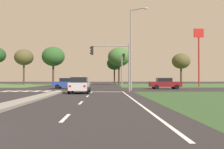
# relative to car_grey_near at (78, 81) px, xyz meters

# --- Properties ---
(ground_plane) EXTENTS (200.00, 200.00, 0.00)m
(ground_plane) POSITION_rel_car_grey_near_xyz_m (2.26, -33.68, -0.76)
(ground_plane) COLOR #282628
(grass_verge_far_right) EXTENTS (35.00, 35.00, 0.01)m
(grass_verge_far_right) POSITION_rel_car_grey_near_xyz_m (27.76, -9.18, -0.75)
(grass_verge_far_right) COLOR #385B2D
(grass_verge_far_right) RESTS_ON ground
(median_island_near) EXTENTS (1.20, 22.00, 0.14)m
(median_island_near) POSITION_rel_car_grey_near_xyz_m (2.26, -52.68, -0.69)
(median_island_near) COLOR gray
(median_island_near) RESTS_ON ground
(median_island_far) EXTENTS (1.20, 36.00, 0.14)m
(median_island_far) POSITION_rel_car_grey_near_xyz_m (2.26, -8.68, -0.69)
(median_island_far) COLOR gray
(median_island_far) RESTS_ON ground
(lane_dash_near) EXTENTS (0.14, 2.00, 0.01)m
(lane_dash_near) POSITION_rel_car_grey_near_xyz_m (5.76, -59.84, -0.75)
(lane_dash_near) COLOR silver
(lane_dash_near) RESTS_ON ground
(lane_dash_second) EXTENTS (0.14, 2.00, 0.01)m
(lane_dash_second) POSITION_rel_car_grey_near_xyz_m (5.76, -53.84, -0.75)
(lane_dash_second) COLOR silver
(lane_dash_second) RESTS_ON ground
(lane_dash_third) EXTENTS (0.14, 2.00, 0.01)m
(lane_dash_third) POSITION_rel_car_grey_near_xyz_m (5.76, -47.84, -0.75)
(lane_dash_third) COLOR silver
(lane_dash_third) RESTS_ON ground
(lane_dash_fourth) EXTENTS (0.14, 2.00, 0.01)m
(lane_dash_fourth) POSITION_rel_car_grey_near_xyz_m (5.76, -41.84, -0.75)
(lane_dash_fourth) COLOR silver
(lane_dash_fourth) RESTS_ON ground
(edge_line_right) EXTENTS (0.14, 24.00, 0.01)m
(edge_line_right) POSITION_rel_car_grey_near_xyz_m (9.11, -51.68, -0.75)
(edge_line_right) COLOR silver
(edge_line_right) RESTS_ON ground
(stop_bar_near) EXTENTS (6.40, 0.50, 0.01)m
(stop_bar_near) POSITION_rel_car_grey_near_xyz_m (6.06, -40.68, -0.75)
(stop_bar_near) COLOR silver
(stop_bar_near) RESTS_ON ground
(crosswalk_bar_near) EXTENTS (0.70, 2.80, 0.01)m
(crosswalk_bar_near) POSITION_rel_car_grey_near_xyz_m (-4.14, -38.88, -0.75)
(crosswalk_bar_near) COLOR silver
(crosswalk_bar_near) RESTS_ON ground
(crosswalk_bar_second) EXTENTS (0.70, 2.80, 0.01)m
(crosswalk_bar_second) POSITION_rel_car_grey_near_xyz_m (-2.99, -38.88, -0.75)
(crosswalk_bar_second) COLOR silver
(crosswalk_bar_second) RESTS_ON ground
(crosswalk_bar_third) EXTENTS (0.70, 2.80, 0.01)m
(crosswalk_bar_third) POSITION_rel_car_grey_near_xyz_m (-1.84, -38.88, -0.75)
(crosswalk_bar_third) COLOR silver
(crosswalk_bar_third) RESTS_ON ground
(crosswalk_bar_fourth) EXTENTS (0.70, 2.80, 0.01)m
(crosswalk_bar_fourth) POSITION_rel_car_grey_near_xyz_m (-0.69, -38.88, -0.75)
(crosswalk_bar_fourth) COLOR silver
(crosswalk_bar_fourth) RESTS_ON ground
(crosswalk_bar_fifth) EXTENTS (0.70, 2.80, 0.01)m
(crosswalk_bar_fifth) POSITION_rel_car_grey_near_xyz_m (0.46, -38.88, -0.75)
(crosswalk_bar_fifth) COLOR silver
(crosswalk_bar_fifth) RESTS_ON ground
(crosswalk_bar_sixth) EXTENTS (0.70, 2.80, 0.01)m
(crosswalk_bar_sixth) POSITION_rel_car_grey_near_xyz_m (1.61, -38.88, -0.75)
(crosswalk_bar_sixth) COLOR silver
(crosswalk_bar_sixth) RESTS_ON ground
(car_grey_near) EXTENTS (2.00, 4.20, 1.48)m
(car_grey_near) POSITION_rel_car_grey_near_xyz_m (0.00, 0.00, 0.00)
(car_grey_near) COLOR slate
(car_grey_near) RESTS_ON ground
(car_silver_second) EXTENTS (1.97, 4.36, 1.58)m
(car_silver_second) POSITION_rel_car_grey_near_xyz_m (4.66, -43.28, 0.05)
(car_silver_second) COLOR #B7B7BC
(car_silver_second) RESTS_ON ground
(car_blue_third) EXTENTS (4.63, 1.97, 1.53)m
(car_blue_third) POSITION_rel_car_grey_near_xyz_m (1.89, -31.39, 0.03)
(car_blue_third) COLOR navy
(car_blue_third) RESTS_ON ground
(car_maroon_fourth) EXTENTS (4.36, 2.00, 1.55)m
(car_maroon_fourth) POSITION_rel_car_grey_near_xyz_m (15.51, -32.94, 0.04)
(car_maroon_fourth) COLOR maroon
(car_maroon_fourth) RESTS_ON ground
(traffic_signal_near_right) EXTENTS (4.47, 0.32, 5.34)m
(traffic_signal_near_right) POSITION_rel_car_grey_near_xyz_m (8.22, -40.28, 2.92)
(traffic_signal_near_right) COLOR gray
(traffic_signal_near_right) RESTS_ON ground
(traffic_signal_far_right) EXTENTS (0.32, 4.91, 5.37)m
(traffic_signal_far_right) POSITION_rel_car_grey_near_xyz_m (9.86, -28.90, 2.97)
(traffic_signal_far_right) COLOR gray
(traffic_signal_far_right) RESTS_ON ground
(street_lamp_second) EXTENTS (2.04, 1.50, 9.87)m
(street_lamp_second) POSITION_rel_car_grey_near_xyz_m (10.47, -37.71, 4.73)
(street_lamp_second) COLOR gray
(street_lamp_second) RESTS_ON ground
(pedestrian_at_median) EXTENTS (0.34, 0.34, 1.86)m
(pedestrian_at_median) POSITION_rel_car_grey_near_xyz_m (2.46, -20.20, 0.51)
(pedestrian_at_median) COLOR #9E8966
(pedestrian_at_median) RESTS_ON median_island_far
(fastfood_pole_sign) EXTENTS (1.80, 0.40, 10.72)m
(fastfood_pole_sign) POSITION_rel_car_grey_near_xyz_m (24.49, -21.27, 7.12)
(fastfood_pole_sign) COLOR red
(fastfood_pole_sign) RESTS_ON ground
(treeline_second) EXTENTS (4.61, 4.61, 8.68)m
(treeline_second) POSITION_rel_car_grey_near_xyz_m (-12.79, -4.47, 5.92)
(treeline_second) COLOR #423323
(treeline_second) RESTS_ON ground
(treeline_third) EXTENTS (5.54, 5.54, 9.27)m
(treeline_third) POSITION_rel_car_grey_near_xyz_m (-5.54, -4.85, 6.12)
(treeline_third) COLOR #423323
(treeline_third) RESTS_ON ground
(treeline_fourth) EXTENTS (3.82, 3.82, 6.96)m
(treeline_fourth) POSITION_rel_car_grey_near_xyz_m (9.49, -3.11, 4.54)
(treeline_fourth) COLOR #423323
(treeline_fourth) RESTS_ON ground
(treeline_fifth) EXTENTS (5.23, 5.23, 8.78)m
(treeline_fifth) POSITION_rel_car_grey_near_xyz_m (10.41, -7.85, 5.77)
(treeline_fifth) COLOR #423323
(treeline_fifth) RESTS_ON ground
(treeline_sixth) EXTENTS (4.38, 4.38, 7.59)m
(treeline_sixth) POSITION_rel_car_grey_near_xyz_m (25.51, -6.38, 4.92)
(treeline_sixth) COLOR #423323
(treeline_sixth) RESTS_ON ground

